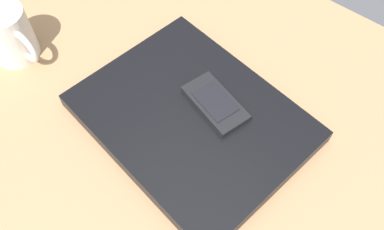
% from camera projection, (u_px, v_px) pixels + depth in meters
% --- Properties ---
extents(desk_surface, '(1.20, 0.80, 0.03)m').
position_uv_depth(desk_surface, '(177.00, 143.00, 0.61)').
color(desk_surface, '#9E7751').
rests_on(desk_surface, ground).
extents(laptop_closed, '(0.34, 0.28, 0.02)m').
position_uv_depth(laptop_closed, '(192.00, 118.00, 0.60)').
color(laptop_closed, black).
rests_on(laptop_closed, desk_surface).
extents(cell_phone_on_laptop, '(0.11, 0.08, 0.01)m').
position_uv_depth(cell_phone_on_laptop, '(215.00, 103.00, 0.59)').
color(cell_phone_on_laptop, black).
rests_on(cell_phone_on_laptop, laptop_closed).
extents(coffee_mug, '(0.11, 0.07, 0.09)m').
position_uv_depth(coffee_mug, '(10.00, 35.00, 0.64)').
color(coffee_mug, silver).
rests_on(coffee_mug, desk_surface).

